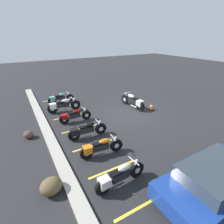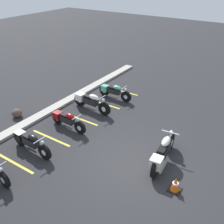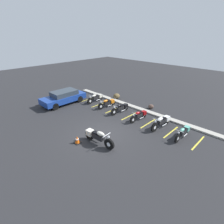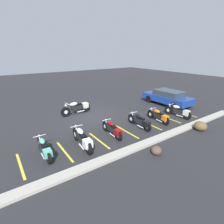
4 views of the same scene
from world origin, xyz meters
name	(u,v)px [view 2 (image 2 of 4)]	position (x,y,z in m)	size (l,w,h in m)	color
ground	(134,163)	(0.00, 0.00, 0.00)	(60.00, 60.00, 0.00)	#262628
motorcycle_cream_featured	(163,153)	(0.53, -0.85, 0.50)	(2.40, 0.69, 0.95)	black
parked_bike_2	(30,141)	(-1.57, 3.74, 0.44)	(0.59, 2.10, 0.82)	black
parked_bike_3	(67,120)	(0.47, 3.70, 0.42)	(0.56, 1.99, 0.78)	black
parked_bike_4	(90,101)	(2.39, 3.87, 0.48)	(0.64, 2.28, 0.90)	black
parked_bike_5	(113,91)	(4.13, 3.62, 0.42)	(0.56, 2.00, 0.79)	black
concrete_curb	(32,120)	(0.00, 5.43, 0.06)	(18.00, 0.50, 0.12)	#A8A399
landscape_rock_0	(17,113)	(-0.12, 6.35, 0.20)	(0.48, 0.49, 0.41)	brown
traffic_cone	(175,185)	(-0.43, -1.74, 0.24)	(0.40, 0.40, 0.51)	black
stall_line_2	(14,163)	(-2.43, 3.71, 0.00)	(0.10, 2.10, 0.00)	gold
stall_line_3	(51,138)	(-0.53, 3.71, 0.00)	(0.10, 2.10, 0.00)	gold
stall_line_4	(80,119)	(1.37, 3.71, 0.00)	(0.10, 2.10, 0.00)	gold
stall_line_5	(103,104)	(3.27, 3.71, 0.00)	(0.10, 2.10, 0.00)	gold
stall_line_6	(122,91)	(5.17, 3.71, 0.00)	(0.10, 2.10, 0.00)	gold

